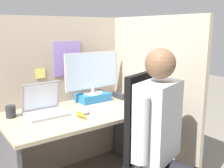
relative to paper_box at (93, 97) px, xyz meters
name	(u,v)px	position (x,y,z in m)	size (l,w,h in m)	color
cubicle_panel_back	(60,95)	(-0.27, 0.18, 0.02)	(1.81, 0.05, 1.52)	tan
cubicle_panel_right	(144,95)	(0.41, -0.30, 0.02)	(0.04, 1.40, 1.52)	tan
desk	(80,131)	(-0.27, -0.22, -0.22)	(1.31, 0.75, 0.70)	tan
paper_box	(93,97)	(0.00, 0.00, 0.00)	(0.31, 0.21, 0.08)	#236BAD
monitor	(92,73)	(0.00, 0.00, 0.25)	(0.58, 0.20, 0.41)	#B2B2B7
laptop	(45,108)	(-0.55, -0.13, 0.01)	(0.33, 0.26, 0.27)	#99999E
mouse	(86,113)	(-0.27, -0.33, -0.02)	(0.06, 0.04, 0.03)	gray
stapler	(119,96)	(0.26, -0.08, -0.01)	(0.04, 0.17, 0.06)	#2D2D33
carrot_toy	(83,116)	(-0.34, -0.40, -0.02)	(0.05, 0.15, 0.05)	orange
office_chair	(149,152)	(-0.08, -0.90, -0.20)	(0.59, 0.63, 1.10)	black
person	(161,134)	(-0.13, -1.06, 0.00)	(0.46, 0.48, 1.30)	black
pen_cup	(11,112)	(-0.80, -0.04, 0.01)	(0.08, 0.08, 0.10)	#28282D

